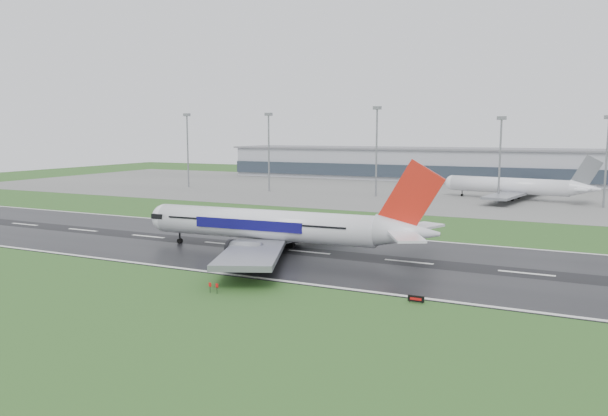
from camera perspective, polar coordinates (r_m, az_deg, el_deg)
The scene contains 12 objects.
ground at distance 113.06m, azimuth 0.48°, elevation -4.43°, with size 520.00×520.00×0.00m, color #26501D.
runway at distance 113.05m, azimuth 0.48°, elevation -4.41°, with size 400.00×45.00×0.10m, color black.
apron at distance 231.30m, azimuth 13.62°, elevation 1.51°, with size 400.00×130.00×0.08m, color slate.
terminal at distance 289.57m, azimuth 16.11°, elevation 4.07°, with size 240.00×36.00×15.00m, color #94969F.
main_airliner at distance 111.28m, azimuth -2.12°, elevation 0.08°, with size 60.34×57.47×17.82m, color white, non-canonical shape.
parked_airliner at distance 212.75m, azimuth 20.21°, elevation 2.86°, with size 53.10×49.43×15.56m, color silver, non-canonical shape.
runway_sign at distance 81.80m, azimuth 11.04°, elevation -8.87°, with size 2.30×0.26×1.04m, color black, non-canonical shape.
floodmast_0 at distance 250.21m, azimuth -11.45°, elevation 5.46°, with size 0.64×0.64×30.12m, color gray.
floodmast_1 at distance 228.90m, azimuth -3.51°, elevation 5.38°, with size 0.64×0.64×29.83m, color gray.
floodmast_2 at distance 211.04m, azimuth 7.19°, elevation 5.38°, with size 0.64×0.64×31.52m, color gray.
floodmast_3 at distance 201.92m, azimuth 18.83°, elevation 4.37°, with size 0.64×0.64×27.45m, color gray.
floodmast_4 at distance 200.78m, azimuth 27.77°, elevation 3.88°, with size 0.64×0.64×27.39m, color gray.
Camera 1 is at (46.49, -100.37, 23.40)m, focal length 33.98 mm.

